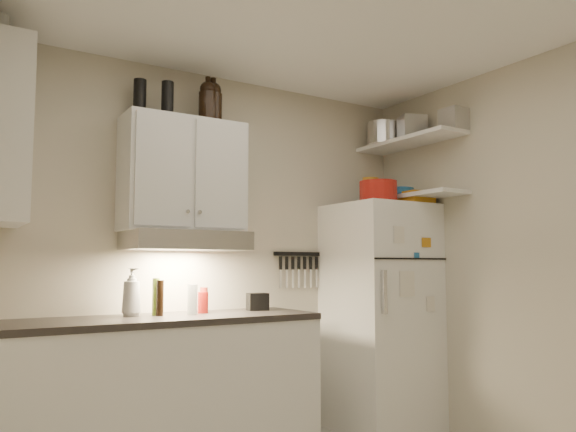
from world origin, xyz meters
TOP-DOWN VIEW (x-y plane):
  - back_wall at (0.00, 1.51)m, footprint 3.20×0.02m
  - right_wall at (1.61, 0.00)m, footprint 0.02×3.00m
  - base_cabinet at (-0.55, 1.20)m, footprint 2.10×0.60m
  - countertop at (-0.55, 1.20)m, footprint 2.10×0.62m
  - upper_cabinet at (-0.30, 1.33)m, footprint 0.80×0.33m
  - range_hood at (-0.30, 1.27)m, footprint 0.76×0.46m
  - fridge at (1.25, 1.16)m, footprint 0.70×0.68m
  - shelf_hi at (1.45, 1.02)m, footprint 0.30×0.95m
  - shelf_lo at (1.45, 1.02)m, footprint 0.30×0.95m
  - knife_strip at (0.70, 1.49)m, footprint 0.42×0.02m
  - dutch_oven at (1.14, 1.04)m, footprint 0.32×0.32m
  - book_stack at (1.44, 1.00)m, footprint 0.23×0.28m
  - spice_jar at (1.29, 1.06)m, footprint 0.07×0.07m
  - stock_pot at (1.39, 1.27)m, footprint 0.26×0.26m
  - tin_a at (1.48, 1.02)m, footprint 0.24×0.23m
  - tin_b at (1.52, 0.63)m, footprint 0.17×0.17m
  - bowl_teal at (1.44, 1.40)m, footprint 0.24×0.24m
  - bowl_orange at (1.44, 1.49)m, footprint 0.19×0.19m
  - bowl_yellow at (1.44, 1.49)m, footprint 0.15×0.15m
  - plates at (1.39, 1.09)m, footprint 0.27×0.27m
  - growler_a at (-0.15, 1.29)m, footprint 0.15×0.15m
  - growler_b at (-0.10, 1.31)m, footprint 0.13×0.13m
  - thermos_a at (-0.44, 1.29)m, footprint 0.10×0.10m
  - thermos_b at (-0.59, 1.37)m, footprint 0.09×0.09m
  - soap_bottle at (-0.63, 1.31)m, footprint 0.17×0.17m
  - pepper_mill at (-0.15, 1.33)m, footprint 0.07×0.07m
  - oil_bottle at (-0.49, 1.29)m, footprint 0.06×0.06m
  - vinegar_bottle at (-0.48, 1.23)m, footprint 0.06×0.06m
  - clear_bottle at (-0.27, 1.23)m, footprint 0.08×0.08m
  - red_jar at (-0.17, 1.28)m, footprint 0.07×0.07m
  - caddy at (0.24, 1.29)m, footprint 0.15×0.12m

SIDE VIEW (x-z plane):
  - base_cabinet at x=-0.55m, z-range 0.00..0.88m
  - fridge at x=1.25m, z-range 0.00..1.70m
  - countertop at x=-0.55m, z-range 0.88..0.92m
  - caddy at x=0.24m, z-range 0.92..1.04m
  - red_jar at x=-0.17m, z-range 0.92..1.06m
  - pepper_mill at x=-0.15m, z-range 0.92..1.09m
  - clear_bottle at x=-0.27m, z-range 0.92..1.11m
  - vinegar_bottle at x=-0.48m, z-range 0.92..1.14m
  - oil_bottle at x=-0.49m, z-range 0.92..1.15m
  - soap_bottle at x=-0.63m, z-range 0.92..1.25m
  - back_wall at x=0.00m, z-range 0.00..2.60m
  - right_wall at x=1.61m, z-range 0.00..2.60m
  - knife_strip at x=0.70m, z-range 1.31..1.33m
  - range_hood at x=-0.30m, z-range 1.33..1.45m
  - book_stack at x=1.44m, z-range 1.70..1.79m
  - spice_jar at x=1.29m, z-range 1.70..1.81m
  - shelf_lo at x=1.45m, z-range 1.75..1.77m
  - dutch_oven at x=1.14m, z-range 1.70..1.86m
  - plates at x=1.39m, z-range 1.77..1.83m
  - bowl_teal at x=1.44m, z-range 1.77..1.87m
  - upper_cabinet at x=-0.30m, z-range 1.45..2.20m
  - bowl_orange at x=1.44m, z-range 1.87..1.93m
  - bowl_yellow at x=1.44m, z-range 1.93..1.97m
  - shelf_hi at x=1.45m, z-range 2.19..2.22m
  - tin_b at x=1.52m, z-range 2.21..2.38m
  - stock_pot at x=1.39m, z-range 2.21..2.40m
  - tin_a at x=1.48m, z-range 2.21..2.41m
  - thermos_a at x=-0.44m, z-range 2.20..2.43m
  - thermos_b at x=-0.59m, z-range 2.20..2.44m
  - growler_a at x=-0.15m, z-range 2.20..2.49m
  - growler_b at x=-0.10m, z-range 2.20..2.49m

